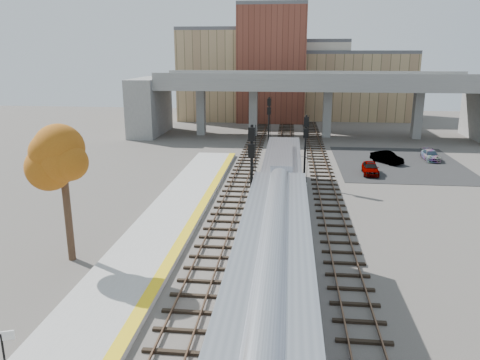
% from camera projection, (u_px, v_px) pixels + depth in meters
% --- Properties ---
extents(ground, '(160.00, 160.00, 0.00)m').
position_uv_depth(ground, '(260.00, 265.00, 27.85)').
color(ground, '#47423D').
rests_on(ground, ground).
extents(platform, '(4.50, 60.00, 0.35)m').
position_uv_depth(platform, '(142.00, 257.00, 28.54)').
color(platform, '#9E9E99').
rests_on(platform, ground).
extents(yellow_strip, '(0.70, 60.00, 0.01)m').
position_uv_depth(yellow_strip, '(172.00, 256.00, 28.30)').
color(yellow_strip, yellow).
rests_on(yellow_strip, platform).
extents(tracks, '(10.70, 95.00, 0.25)m').
position_uv_depth(tracks, '(281.00, 201.00, 39.73)').
color(tracks, black).
rests_on(tracks, ground).
extents(overpass, '(54.00, 12.00, 9.50)m').
position_uv_depth(overpass, '(314.00, 98.00, 68.98)').
color(overpass, slate).
rests_on(overpass, ground).
extents(buildings_far, '(43.00, 21.00, 20.60)m').
position_uv_depth(buildings_far, '(290.00, 76.00, 89.50)').
color(buildings_far, tan).
rests_on(buildings_far, ground).
extents(parking_lot, '(14.00, 18.00, 0.04)m').
position_uv_depth(parking_lot, '(399.00, 163.00, 53.27)').
color(parking_lot, black).
rests_on(parking_lot, ground).
extents(locomotive, '(3.02, 19.05, 4.10)m').
position_uv_depth(locomotive, '(282.00, 177.00, 38.63)').
color(locomotive, '#A8AAB2').
rests_on(locomotive, ground).
extents(coach, '(3.03, 25.00, 5.00)m').
position_uv_depth(coach, '(270.00, 324.00, 16.81)').
color(coach, '#A8AAB2').
rests_on(coach, ground).
extents(signal_mast_near, '(0.60, 0.64, 7.40)m').
position_uv_depth(signal_mast_near, '(251.00, 176.00, 33.29)').
color(signal_mast_near, '#9E9E99').
rests_on(signal_mast_near, ground).
extents(signal_mast_mid, '(0.60, 0.64, 6.74)m').
position_uv_depth(signal_mast_mid, '(305.00, 152.00, 43.35)').
color(signal_mast_mid, '#9E9E99').
rests_on(signal_mast_mid, ground).
extents(signal_mast_far, '(0.60, 0.64, 6.91)m').
position_uv_depth(signal_mast_far, '(269.00, 125.00, 58.63)').
color(signal_mast_far, '#9E9E99').
rests_on(signal_mast_far, ground).
extents(station_sign, '(0.86, 0.38, 2.27)m').
position_uv_depth(station_sign, '(3.00, 348.00, 16.80)').
color(station_sign, black).
rests_on(station_sign, platform).
extents(tree, '(3.60, 3.60, 8.54)m').
position_uv_depth(tree, '(62.00, 158.00, 26.96)').
color(tree, '#382619').
rests_on(tree, ground).
extents(car_a, '(1.77, 3.97, 1.33)m').
position_uv_depth(car_a, '(370.00, 168.00, 48.32)').
color(car_a, '#99999E').
rests_on(car_a, parking_lot).
extents(car_b, '(3.46, 4.07, 1.32)m').
position_uv_depth(car_b, '(387.00, 157.00, 53.23)').
color(car_b, '#99999E').
rests_on(car_b, parking_lot).
extents(car_c, '(1.66, 3.97, 1.15)m').
position_uv_depth(car_c, '(430.00, 155.00, 54.72)').
color(car_c, '#99999E').
rests_on(car_c, parking_lot).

